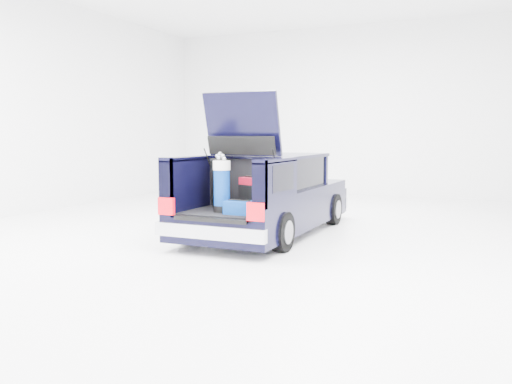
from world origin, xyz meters
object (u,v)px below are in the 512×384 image
at_px(red_suitcase, 250,194).
at_px(black_golf_bag, 219,183).
at_px(car, 270,196).
at_px(blue_golf_bag, 222,186).
at_px(blue_duffel, 239,208).

height_order(red_suitcase, black_golf_bag, black_golf_bag).
relative_size(car, red_suitcase, 8.54).
distance_m(blue_golf_bag, blue_duffel, 0.48).
xyz_separation_m(blue_golf_bag, blue_duffel, (0.35, -0.10, -0.31)).
bearing_deg(blue_duffel, car, 97.96).
height_order(black_golf_bag, blue_golf_bag, same).
bearing_deg(red_suitcase, car, 120.39).
bearing_deg(car, blue_golf_bag, -92.65).
distance_m(car, blue_golf_bag, 1.75).
distance_m(red_suitcase, blue_golf_bag, 0.52).
distance_m(black_golf_bag, blue_duffel, 0.86).
bearing_deg(blue_golf_bag, blue_duffel, -36.28).
distance_m(car, black_golf_bag, 1.39).
bearing_deg(black_golf_bag, blue_duffel, -50.06).
xyz_separation_m(car, black_golf_bag, (-0.35, -1.31, 0.34)).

